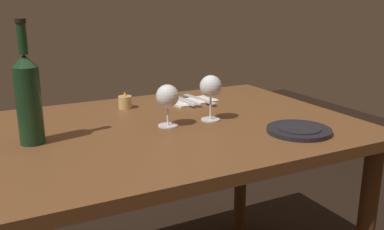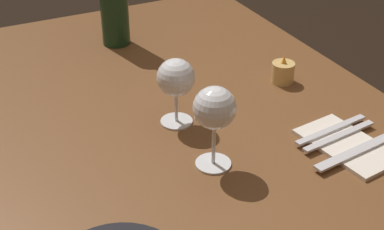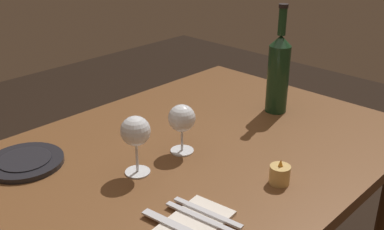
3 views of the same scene
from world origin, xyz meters
TOP-DOWN VIEW (x-y plane):
  - dining_table at (0.00, 0.00)m, footprint 1.30×0.90m
  - wine_glass_left at (0.18, -0.02)m, footprint 0.08×0.08m
  - wine_glass_right at (0.01, -0.01)m, footprint 0.08×0.08m
  - wine_bottle at (-0.41, 0.01)m, footprint 0.07×0.07m
  - votive_candle at (-0.04, 0.28)m, footprint 0.05×0.05m
  - dinner_plate at (0.36, -0.27)m, footprint 0.20×0.20m
  - folded_napkin at (0.24, 0.24)m, footprint 0.20×0.13m
  - fork_inner at (0.21, 0.24)m, footprint 0.04×0.18m
  - fork_outer at (0.19, 0.24)m, footprint 0.04×0.18m
  - table_knife at (0.27, 0.24)m, footprint 0.05×0.21m

SIDE VIEW (x-z plane):
  - dining_table at x=0.00m, z-range 0.28..1.02m
  - folded_napkin at x=0.24m, z-range 0.74..0.75m
  - dinner_plate at x=0.36m, z-range 0.74..0.76m
  - fork_inner at x=0.21m, z-range 0.75..0.75m
  - fork_outer at x=0.19m, z-range 0.75..0.75m
  - table_knife at x=0.27m, z-range 0.75..0.75m
  - votive_candle at x=-0.04m, z-range 0.73..0.80m
  - wine_glass_right at x=0.01m, z-range 0.77..0.91m
  - wine_glass_left at x=0.18m, z-range 0.78..0.94m
  - wine_bottle at x=-0.41m, z-range 0.70..1.06m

